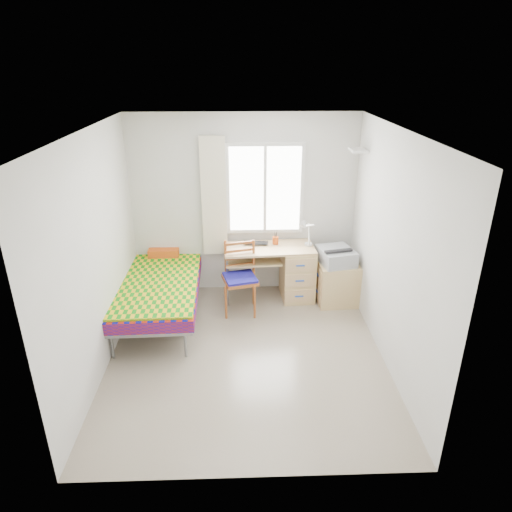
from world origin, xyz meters
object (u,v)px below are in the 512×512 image
(desk, at_px, (292,270))
(printer, at_px, (336,256))
(cabinet, at_px, (337,283))
(bed, at_px, (161,281))
(chair, at_px, (240,273))

(desk, bearing_deg, printer, -18.29)
(cabinet, relative_size, printer, 1.02)
(cabinet, xyz_separation_m, printer, (-0.03, 0.02, 0.41))
(bed, height_order, cabinet, bed)
(printer, bearing_deg, desk, 152.88)
(bed, relative_size, cabinet, 3.72)
(chair, xyz_separation_m, printer, (1.34, 0.19, 0.16))
(bed, height_order, printer, bed)
(printer, bearing_deg, chair, 175.69)
(bed, distance_m, cabinet, 2.47)
(cabinet, bearing_deg, printer, 145.98)
(desk, height_order, chair, chair)
(bed, relative_size, printer, 3.81)
(chair, relative_size, cabinet, 1.64)
(chair, distance_m, cabinet, 1.41)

